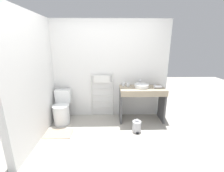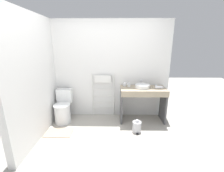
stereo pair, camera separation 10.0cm
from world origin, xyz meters
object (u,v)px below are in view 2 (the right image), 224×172
trash_bin (137,126)px  cup_near_wall (125,84)px  cup_near_edge (129,85)px  hair_dryer (159,87)px  toilet (63,109)px  sink_basin (142,86)px  towel_radiator (103,87)px

trash_bin → cup_near_wall: bearing=109.2°
cup_near_edge → hair_dryer: 0.69m
toilet → hair_dryer: 2.30m
toilet → hair_dryer: hair_dryer is taller
sink_basin → hair_dryer: size_ratio=1.52×
cup_near_edge → trash_bin: bearing=-78.1°
towel_radiator → hair_dryer: bearing=-12.7°
toilet → cup_near_edge: (1.57, 0.18, 0.55)m
cup_near_edge → trash_bin: (0.13, -0.62, -0.74)m
toilet → cup_near_edge: 1.67m
towel_radiator → cup_near_wall: towel_radiator is taller
cup_near_edge → sink_basin: bearing=-18.2°
hair_dryer → cup_near_edge: bearing=165.7°
towel_radiator → sink_basin: size_ratio=3.32×
towel_radiator → cup_near_edge: size_ratio=13.18×
cup_near_edge → trash_bin: cup_near_edge is taller
sink_basin → trash_bin: sink_basin is taller
towel_radiator → trash_bin: bearing=-44.4°
sink_basin → hair_dryer: 0.37m
cup_near_edge → hair_dryer: size_ratio=0.38×
cup_near_edge → trash_bin: size_ratio=0.29×
toilet → towel_radiator: (0.94, 0.30, 0.47)m
towel_radiator → hair_dryer: (1.29, -0.29, 0.08)m
cup_near_edge → toilet: bearing=-173.5°
toilet → sink_basin: size_ratio=2.29×
towel_radiator → cup_near_edge: towel_radiator is taller
hair_dryer → sink_basin: bearing=169.2°
hair_dryer → trash_bin: bearing=-140.1°
toilet → trash_bin: (1.70, -0.44, -0.19)m
towel_radiator → sink_basin: bearing=-13.5°
toilet → towel_radiator: towel_radiator is taller
toilet → trash_bin: bearing=-14.5°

